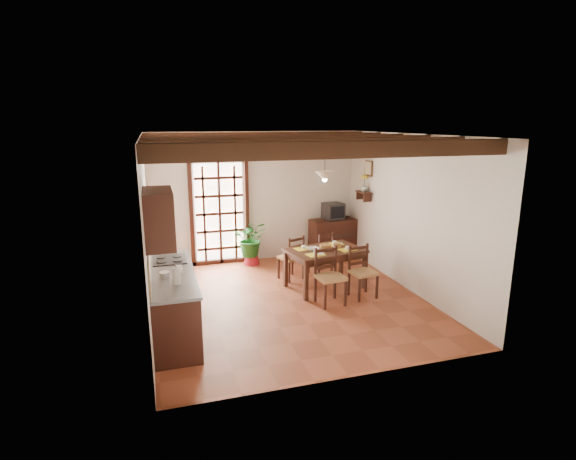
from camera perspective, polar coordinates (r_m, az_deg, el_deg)
name	(u,v)px	position (r m, az deg, el deg)	size (l,w,h in m)	color
ground_plane	(289,300)	(7.84, 0.15, -8.92)	(5.00, 5.00, 0.00)	brown
room_shell	(289,196)	(7.33, 0.16, 4.30)	(4.52, 5.02, 2.81)	silver
ceiling_beams	(289,142)	(7.24, 0.16, 11.14)	(4.50, 4.34, 0.20)	black
french_door	(219,210)	(9.63, -8.70, 2.54)	(1.26, 0.11, 2.32)	white
kitchen_counter	(173,300)	(6.81, -14.42, -8.66)	(0.64, 2.25, 1.38)	black
upper_cabinet	(159,218)	(5.74, -16.08, 1.45)	(0.35, 0.80, 0.70)	black
range_hood	(159,209)	(6.98, -16.03, 2.61)	(0.38, 0.60, 0.54)	white
counter_items	(170,267)	(6.73, -14.70, -4.54)	(0.50, 1.43, 0.25)	black
dining_table	(325,254)	(8.24, 4.75, -3.09)	(1.49, 1.11, 0.73)	#351A11
chair_near_left	(330,287)	(7.63, 5.33, -7.20)	(0.49, 0.47, 0.96)	#AD7B49
chair_near_right	(362,281)	(8.00, 9.42, -6.43)	(0.47, 0.45, 0.91)	#AD7B49
chair_far_left	(291,265)	(8.76, 0.41, -4.50)	(0.52, 0.51, 0.88)	#AD7B49
chair_far_right	(321,261)	(9.08, 4.18, -3.91)	(0.50, 0.49, 0.87)	#AD7B49
table_setting	(325,249)	(8.21, 4.76, -2.39)	(0.99, 0.66, 0.09)	yellow
table_bowl	(313,249)	(8.13, 3.14, -2.42)	(0.22, 0.22, 0.05)	white
sideboard	(332,238)	(10.24, 5.67, -0.98)	(1.01, 0.46, 0.86)	black
crt_tv	(333,211)	(10.10, 5.77, 2.42)	(0.47, 0.44, 0.35)	black
fuse_box	(321,179)	(10.15, 4.19, 6.51)	(0.25, 0.03, 0.32)	white
plant_pot	(252,259)	(9.73, -4.64, -3.71)	(0.35, 0.35, 0.21)	maroon
potted_plant	(251,239)	(9.60, -4.70, -1.09)	(1.81, 1.56, 2.02)	#144C19
wall_shelf	(364,194)	(9.64, 9.61, 4.54)	(0.20, 0.42, 0.20)	black
shelf_vase	(364,187)	(9.62, 9.64, 5.36)	(0.15, 0.15, 0.15)	#B2BFB2
shelf_flowers	(365,178)	(9.59, 9.69, 6.58)	(0.14, 0.14, 0.36)	yellow
framed_picture	(368,168)	(9.61, 10.19, 7.73)	(0.03, 0.32, 0.32)	brown
pendant_lamp	(325,175)	(8.04, 4.69, 6.97)	(0.36, 0.36, 0.84)	black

